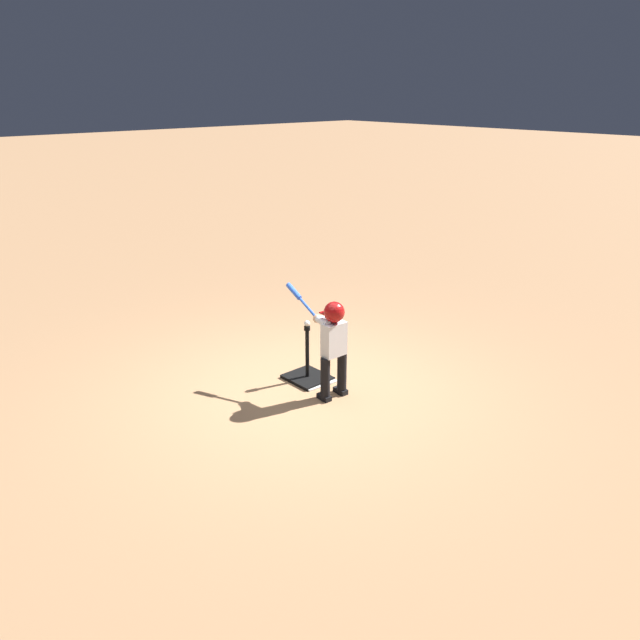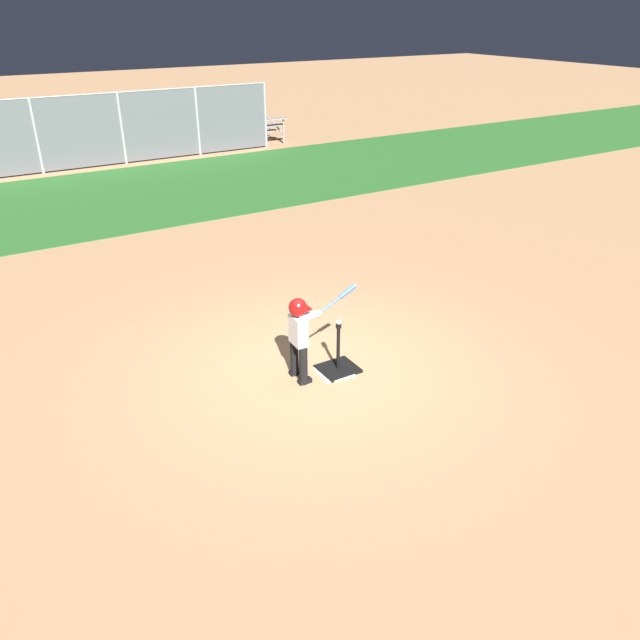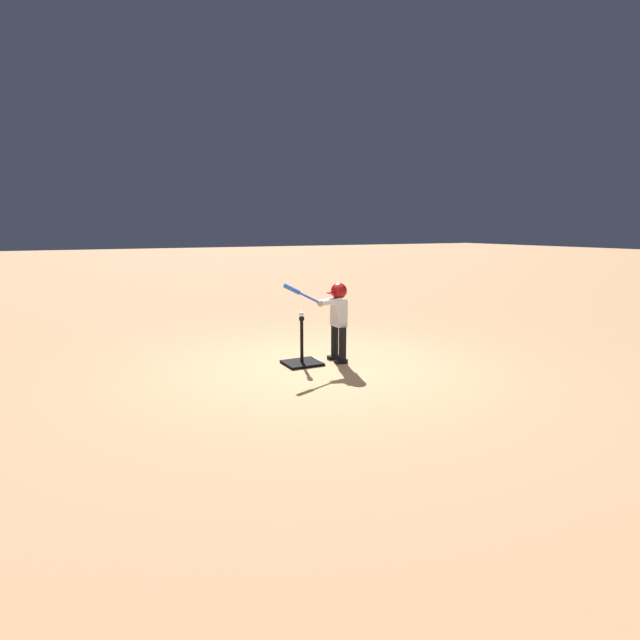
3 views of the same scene
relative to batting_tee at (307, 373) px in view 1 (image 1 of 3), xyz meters
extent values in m
plane|color=#AD7F56|center=(-0.20, 0.23, -0.08)|extent=(90.00, 90.00, 0.00)
cube|color=white|center=(-0.08, -0.02, -0.07)|extent=(0.47, 0.47, 0.02)
cube|color=black|center=(0.00, 0.00, -0.06)|extent=(0.52, 0.47, 0.04)
cylinder|color=black|center=(0.00, 0.00, 0.27)|extent=(0.05, 0.05, 0.62)
cylinder|color=black|center=(0.00, 0.00, 0.61)|extent=(0.08, 0.08, 0.05)
cylinder|color=black|center=(-0.56, 0.21, 0.19)|extent=(0.12, 0.12, 0.54)
cube|color=black|center=(-0.54, 0.21, -0.05)|extent=(0.18, 0.10, 0.06)
cylinder|color=black|center=(-0.57, -0.04, 0.19)|extent=(0.12, 0.12, 0.54)
cube|color=black|center=(-0.55, -0.04, -0.05)|extent=(0.18, 0.10, 0.06)
cube|color=silver|center=(-0.57, 0.09, 0.66)|extent=(0.16, 0.29, 0.40)
sphere|color=tan|center=(-0.57, 0.09, 0.97)|extent=(0.20, 0.20, 0.20)
sphere|color=maroon|center=(-0.57, 0.09, 0.99)|extent=(0.24, 0.24, 0.24)
cube|color=maroon|center=(-0.47, 0.08, 0.96)|extent=(0.13, 0.18, 0.01)
cylinder|color=silver|center=(-0.42, 0.12, 0.84)|extent=(0.33, 0.18, 0.12)
cylinder|color=silver|center=(-0.42, 0.03, 0.84)|extent=(0.33, 0.16, 0.12)
sphere|color=tan|center=(-0.27, 0.07, 0.82)|extent=(0.10, 0.10, 0.10)
cylinder|color=blue|center=(0.00, 0.06, 0.96)|extent=(0.55, 0.05, 0.31)
cylinder|color=blue|center=(0.17, 0.06, 1.05)|extent=(0.26, 0.07, 0.17)
cylinder|color=black|center=(-0.29, 0.07, 0.81)|extent=(0.04, 0.05, 0.05)
sphere|color=white|center=(0.00, 0.00, 0.67)|extent=(0.07, 0.07, 0.07)
camera|label=1|loc=(-5.33, 4.61, 3.36)|focal=35.00mm
camera|label=2|loc=(-4.02, -6.14, 4.42)|focal=35.00mm
camera|label=3|loc=(2.99, 6.43, 1.89)|focal=28.00mm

